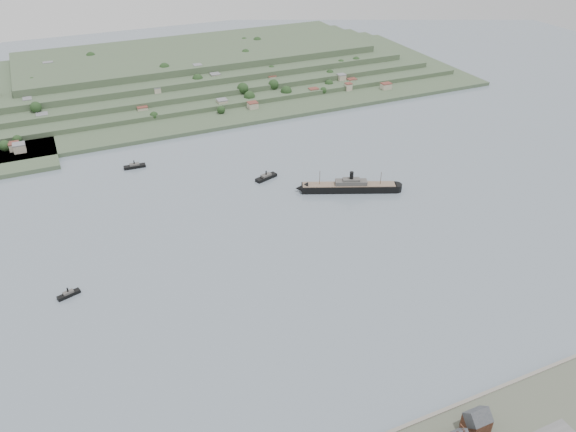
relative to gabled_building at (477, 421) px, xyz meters
name	(u,v)px	position (x,y,z in m)	size (l,w,h in m)	color
ground	(282,260)	(-27.50, 164.00, -8.19)	(1400.00, 1400.00, 0.00)	slate
gabled_building	(477,421)	(0.00, 0.00, 0.00)	(10.40, 10.18, 14.09)	#462719
far_peninsula	(175,75)	(0.41, 557.10, 3.69)	(760.00, 309.00, 30.00)	#33472F
steamship	(346,187)	(59.44, 230.44, -4.28)	(83.59, 42.34, 21.17)	black
tugboat	(69,294)	(-164.14, 182.71, -6.64)	(14.60, 7.76, 6.35)	black
ferry_west	(135,166)	(-91.97, 344.98, -6.47)	(19.26, 6.40, 7.11)	black
ferry_east	(266,177)	(7.22, 277.35, -6.33)	(21.24, 12.01, 7.69)	black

